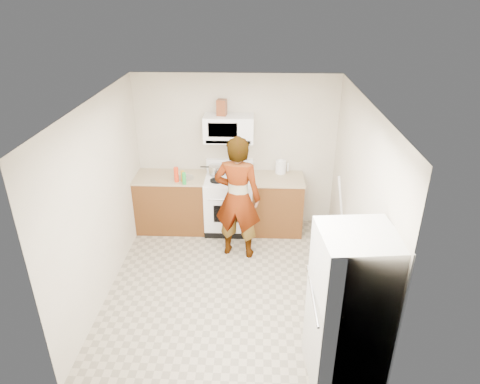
{
  "coord_description": "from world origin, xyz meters",
  "views": [
    {
      "loc": [
        0.33,
        -4.7,
        3.68
      ],
      "look_at": [
        0.12,
        0.55,
        1.13
      ],
      "focal_mm": 32.0,
      "sensor_mm": 36.0,
      "label": 1
    }
  ],
  "objects_px": {
    "microwave": "(229,128)",
    "kettle": "(281,167)",
    "gas_range": "(229,202)",
    "person": "(238,198)",
    "fridge": "(350,309)",
    "saucepan": "(216,169)"
  },
  "relations": [
    {
      "from": "fridge",
      "to": "kettle",
      "type": "xyz_separation_m",
      "value": [
        -0.53,
        3.13,
        0.19
      ]
    },
    {
      "from": "gas_range",
      "to": "person",
      "type": "relative_size",
      "value": 0.61
    },
    {
      "from": "microwave",
      "to": "gas_range",
      "type": "bearing_deg",
      "value": -90.0
    },
    {
      "from": "person",
      "to": "saucepan",
      "type": "relative_size",
      "value": 8.02
    },
    {
      "from": "person",
      "to": "fridge",
      "type": "bearing_deg",
      "value": 129.35
    },
    {
      "from": "microwave",
      "to": "saucepan",
      "type": "bearing_deg",
      "value": -176.48
    },
    {
      "from": "gas_range",
      "to": "person",
      "type": "bearing_deg",
      "value": -76.66
    },
    {
      "from": "microwave",
      "to": "saucepan",
      "type": "distance_m",
      "value": 0.71
    },
    {
      "from": "gas_range",
      "to": "microwave",
      "type": "relative_size",
      "value": 1.49
    },
    {
      "from": "microwave",
      "to": "kettle",
      "type": "xyz_separation_m",
      "value": [
        0.83,
        0.08,
        -0.66
      ]
    },
    {
      "from": "person",
      "to": "fridge",
      "type": "distance_m",
      "value": 2.49
    },
    {
      "from": "person",
      "to": "saucepan",
      "type": "distance_m",
      "value": 0.93
    },
    {
      "from": "gas_range",
      "to": "fridge",
      "type": "bearing_deg",
      "value": -64.99
    },
    {
      "from": "gas_range",
      "to": "saucepan",
      "type": "height_order",
      "value": "gas_range"
    },
    {
      "from": "gas_range",
      "to": "microwave",
      "type": "height_order",
      "value": "microwave"
    },
    {
      "from": "fridge",
      "to": "saucepan",
      "type": "bearing_deg",
      "value": 111.61
    },
    {
      "from": "fridge",
      "to": "gas_range",
      "type": "bearing_deg",
      "value": 109.24
    },
    {
      "from": "microwave",
      "to": "fridge",
      "type": "distance_m",
      "value": 3.44
    },
    {
      "from": "fridge",
      "to": "microwave",
      "type": "bearing_deg",
      "value": 108.31
    },
    {
      "from": "fridge",
      "to": "kettle",
      "type": "distance_m",
      "value": 3.18
    },
    {
      "from": "person",
      "to": "saucepan",
      "type": "xyz_separation_m",
      "value": [
        -0.38,
        0.84,
        0.09
      ]
    },
    {
      "from": "saucepan",
      "to": "microwave",
      "type": "bearing_deg",
      "value": 3.52
    }
  ]
}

